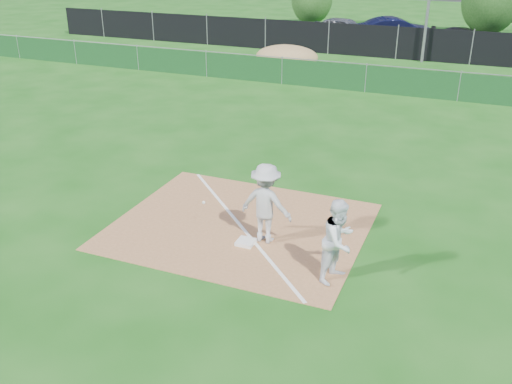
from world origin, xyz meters
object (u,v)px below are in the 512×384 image
first_base (246,242)px  play_at_first (266,203)px  car_left (344,29)px  car_mid (396,31)px  runner (339,241)px  tree_mid (491,1)px  car_right (466,38)px  tree_left (312,0)px

first_base → play_at_first: (0.36, 0.34, 0.91)m
car_left → car_mid: 3.34m
play_at_first → car_mid: (-1.71, 27.18, -0.14)m
runner → tree_mid: (1.64, 33.51, 1.45)m
first_base → car_mid: (-1.35, 27.52, 0.77)m
car_left → play_at_first: bearing=-161.9°
car_left → tree_mid: bearing=-49.1°
first_base → car_left: bearing=99.7°
runner → car_left: size_ratio=0.40×
play_at_first → runner: 2.16m
runner → car_left: 28.67m
play_at_first → car_mid: 27.24m
play_at_first → car_right: bearing=84.6°
car_left → car_right: bearing=-80.1°
car_mid → tree_left: size_ratio=1.35×
play_at_first → car_left: size_ratio=0.51×
play_at_first → car_mid: size_ratio=0.46×
tree_mid → car_right: bearing=-100.7°
first_base → car_left: (-4.68, 27.23, 0.72)m
car_right → tree_left: size_ratio=1.16×
play_at_first → car_right: play_at_first is taller
runner → car_mid: 28.34m
car_mid → car_left: bearing=70.4°
first_base → runner: (2.32, -0.58, 0.84)m
tree_mid → car_left: bearing=-146.5°
tree_left → car_right: bearing=-25.7°
runner → car_mid: runner is taller
play_at_first → tree_left: size_ratio=0.63×
first_base → tree_left: (-8.79, 33.19, 1.84)m
car_right → tree_left: (-11.73, 5.64, 1.27)m
first_base → runner: bearing=-14.0°
car_right → runner: bearing=174.2°
car_left → tree_mid: size_ratio=1.00×
play_at_first → car_right: 27.33m
car_mid → car_right: car_mid is taller
play_at_first → car_mid: bearing=93.6°
runner → car_right: (0.62, 28.12, -0.27)m
first_base → tree_left: tree_left is taller
car_mid → tree_left: (-7.44, 5.67, 1.07)m
first_base → tree_mid: bearing=83.1°
tree_left → tree_mid: 12.76m
car_right → car_mid: bearing=85.8°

